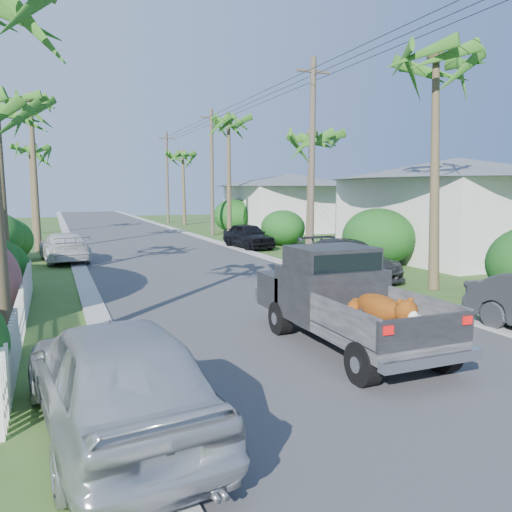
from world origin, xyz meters
name	(u,v)px	position (x,y,z in m)	size (l,w,h in m)	color
ground	(383,377)	(0.00, 0.00, 0.00)	(120.00, 120.00, 0.00)	#35541F
road	(142,242)	(0.00, 25.00, 0.01)	(8.00, 100.00, 0.02)	#38383A
curb_left	(71,244)	(-4.30, 25.00, 0.03)	(0.60, 100.00, 0.06)	#A5A39E
curb_right	(207,239)	(4.30, 25.00, 0.03)	(0.60, 100.00, 0.06)	#A5A39E
pickup_truck	(338,297)	(0.28, 2.01, 1.01)	(1.98, 5.12, 2.06)	black
parked_car_rm	(349,259)	(5.00, 8.93, 0.70)	(1.95, 4.81, 1.39)	#2C2D31
parked_car_rf	(248,236)	(5.00, 19.30, 0.70)	(1.65, 4.09, 1.40)	black
parked_car_ln	(115,376)	(-4.59, -0.37, 0.81)	(1.91, 4.74, 1.62)	#B2B4B9
parked_car_lf	(64,247)	(-4.80, 17.49, 0.67)	(1.87, 4.61, 1.34)	silver
palm_l_c	(30,99)	(-6.00, 22.00, 7.91)	(4.40, 4.40, 9.20)	brown
palm_l_d	(30,147)	(-6.50, 34.00, 6.44)	(4.40, 4.40, 7.70)	brown
palm_r_a	(440,57)	(6.30, 6.00, 7.42)	(4.40, 4.40, 8.70)	brown
palm_r_b	(311,135)	(6.60, 15.00, 5.95)	(4.40, 4.40, 7.20)	brown
palm_r_c	(229,119)	(6.20, 26.00, 8.11)	(4.40, 4.40, 9.40)	brown
palm_r_d	(183,153)	(6.50, 40.00, 6.74)	(4.40, 4.40, 8.00)	brown
shrub_r_b	(378,237)	(7.80, 11.00, 1.25)	(3.00, 3.30, 2.50)	#134317
shrub_r_c	(283,228)	(7.50, 20.00, 1.05)	(2.60, 2.86, 2.10)	#134317
shrub_r_d	(234,216)	(8.00, 30.00, 1.30)	(3.20, 3.52, 2.60)	#134317
picket_fence	(22,311)	(-6.00, 5.50, 0.50)	(0.10, 11.00, 1.00)	white
house_right_near	(455,212)	(13.00, 12.00, 2.22)	(8.00, 9.00, 4.80)	silver
house_right_far	(291,205)	(13.00, 30.00, 2.12)	(9.00, 8.00, 4.60)	silver
utility_pole_b	(312,160)	(5.60, 13.00, 4.60)	(1.60, 0.26, 9.00)	brown
utility_pole_c	(212,172)	(5.60, 28.00, 4.60)	(1.60, 0.26, 9.00)	brown
utility_pole_d	(167,177)	(5.60, 43.00, 4.60)	(1.60, 0.26, 9.00)	brown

